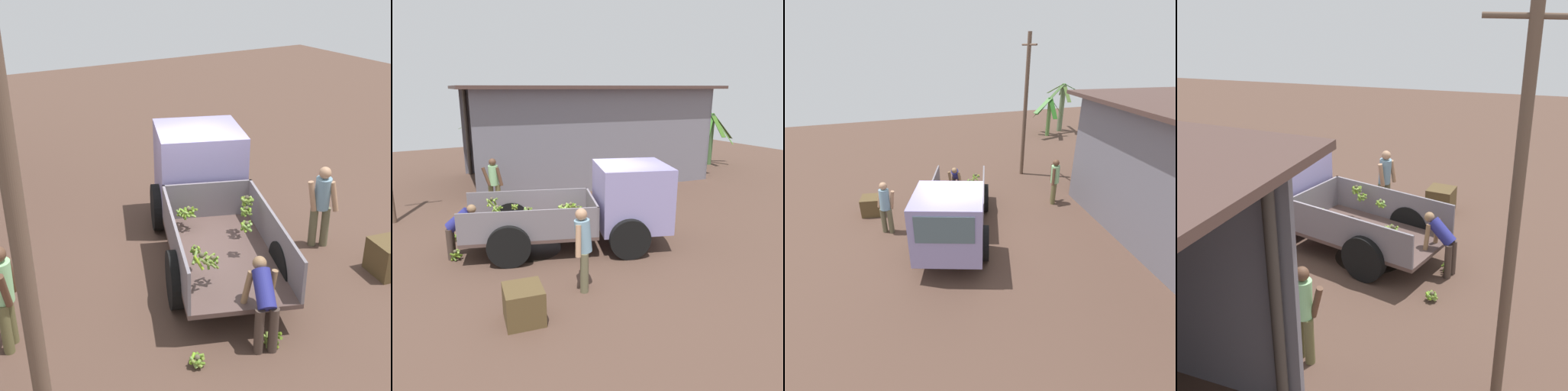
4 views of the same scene
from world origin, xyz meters
TOP-DOWN VIEW (x-y plane):
  - ground at (0.00, 0.00)m, footprint 36.00×36.00m
  - mud_patch_0 at (-1.56, 0.17)m, footprint 1.56×1.56m
  - cargo_truck at (0.35, -0.55)m, footprint 5.19×3.32m
  - utility_pole at (-4.34, 3.91)m, footprint 1.17×0.16m
  - banana_palm_5 at (-9.78, 8.44)m, footprint 2.43×2.20m
  - banana_palm_6 at (-10.60, 9.89)m, footprint 2.45×2.60m
  - person_foreground_visitor at (-1.33, -2.17)m, footprint 0.50×0.58m
  - person_worker_loading at (-3.12, 0.50)m, footprint 0.72×0.61m
  - person_bystander_near_shed at (-1.37, 3.71)m, footprint 0.64×0.46m
  - banana_bunch_on_ground_0 at (-3.08, 1.59)m, footprint 0.26×0.26m
  - banana_bunch_on_ground_1 at (-3.26, 0.42)m, footprint 0.30×0.30m
  - wooden_crate_0 at (-2.71, -2.61)m, footprint 0.75×0.75m

SIDE VIEW (x-z plane):
  - ground at x=0.00m, z-range 0.00..0.00m
  - mud_patch_0 at x=-1.56m, z-range 0.00..0.01m
  - banana_bunch_on_ground_0 at x=-3.08m, z-range 0.01..0.21m
  - banana_bunch_on_ground_1 at x=-3.26m, z-range 0.01..0.26m
  - wooden_crate_0 at x=-2.71m, z-range 0.00..0.63m
  - person_worker_loading at x=-3.12m, z-range 0.11..1.39m
  - person_foreground_visitor at x=-1.33m, z-range 0.09..1.76m
  - person_bystander_near_shed at x=-1.37m, z-range 0.09..1.77m
  - cargo_truck at x=0.35m, z-range 0.07..2.11m
  - banana_palm_5 at x=-9.78m, z-range 0.14..2.52m
  - banana_palm_6 at x=-10.60m, z-range 0.09..3.17m
  - utility_pole at x=-4.34m, z-range 0.09..5.84m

